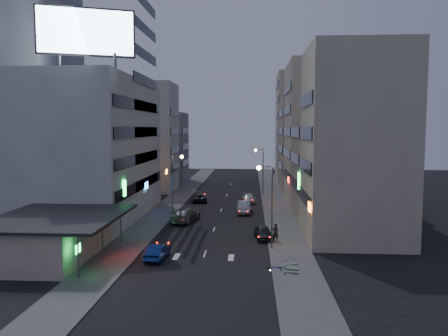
# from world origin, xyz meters

# --- Properties ---
(ground) EXTENTS (180.00, 180.00, 0.00)m
(ground) POSITION_xyz_m (0.00, 0.00, 0.00)
(ground) COLOR black
(ground) RESTS_ON ground
(sidewalk_left) EXTENTS (4.00, 120.00, 0.12)m
(sidewalk_left) POSITION_xyz_m (-8.00, 30.00, 0.06)
(sidewalk_left) COLOR #4C4C4F
(sidewalk_left) RESTS_ON ground
(sidewalk_right) EXTENTS (4.00, 120.00, 0.12)m
(sidewalk_right) POSITION_xyz_m (8.00, 30.00, 0.06)
(sidewalk_right) COLOR #4C4C4F
(sidewalk_right) RESTS_ON ground
(food_court) EXTENTS (11.00, 13.00, 3.88)m
(food_court) POSITION_xyz_m (-13.90, 2.00, 1.98)
(food_court) COLOR beige
(food_court) RESTS_ON ground
(white_building) EXTENTS (14.00, 24.00, 18.00)m
(white_building) POSITION_xyz_m (-17.00, 20.00, 9.00)
(white_building) COLOR silver
(white_building) RESTS_ON ground
(grey_tower) EXTENTS (10.00, 14.00, 34.00)m
(grey_tower) POSITION_xyz_m (-26.00, 23.00, 17.00)
(grey_tower) COLOR gray
(grey_tower) RESTS_ON ground
(shophouse_near) EXTENTS (10.00, 11.00, 20.00)m
(shophouse_near) POSITION_xyz_m (15.00, 10.50, 10.00)
(shophouse_near) COLOR beige
(shophouse_near) RESTS_ON ground
(shophouse_mid) EXTENTS (11.00, 12.00, 16.00)m
(shophouse_mid) POSITION_xyz_m (15.50, 22.00, 8.00)
(shophouse_mid) COLOR tan
(shophouse_mid) RESTS_ON ground
(shophouse_far) EXTENTS (10.00, 14.00, 22.00)m
(shophouse_far) POSITION_xyz_m (15.00, 35.00, 11.00)
(shophouse_far) COLOR beige
(shophouse_far) RESTS_ON ground
(far_left_a) EXTENTS (11.00, 10.00, 20.00)m
(far_left_a) POSITION_xyz_m (-15.50, 45.00, 10.00)
(far_left_a) COLOR silver
(far_left_a) RESTS_ON ground
(far_left_b) EXTENTS (12.00, 10.00, 15.00)m
(far_left_b) POSITION_xyz_m (-16.00, 58.00, 7.50)
(far_left_b) COLOR gray
(far_left_b) RESTS_ON ground
(far_right_a) EXTENTS (11.00, 12.00, 18.00)m
(far_right_a) POSITION_xyz_m (15.50, 50.00, 9.00)
(far_right_a) COLOR tan
(far_right_a) RESTS_ON ground
(far_right_b) EXTENTS (12.00, 12.00, 24.00)m
(far_right_b) POSITION_xyz_m (16.00, 64.00, 12.00)
(far_right_b) COLOR beige
(far_right_b) RESTS_ON ground
(billboard) EXTENTS (9.52, 3.75, 6.20)m
(billboard) POSITION_xyz_m (-12.99, 9.97, 21.66)
(billboard) COLOR #595B60
(billboard) RESTS_ON white_building
(street_lamp_right_near) EXTENTS (1.60, 0.44, 8.02)m
(street_lamp_right_near) POSITION_xyz_m (5.90, 6.00, 5.36)
(street_lamp_right_near) COLOR #595B60
(street_lamp_right_near) RESTS_ON sidewalk_right
(street_lamp_left) EXTENTS (1.60, 0.44, 8.02)m
(street_lamp_left) POSITION_xyz_m (-5.90, 22.00, 5.36)
(street_lamp_left) COLOR #595B60
(street_lamp_left) RESTS_ON sidewalk_left
(street_lamp_right_far) EXTENTS (1.60, 0.44, 8.02)m
(street_lamp_right_far) POSITION_xyz_m (5.90, 40.00, 5.36)
(street_lamp_right_far) COLOR #595B60
(street_lamp_right_far) RESTS_ON sidewalk_right
(parked_car_right_near) EXTENTS (2.15, 4.23, 1.38)m
(parked_car_right_near) POSITION_xyz_m (5.60, 9.82, 0.69)
(parked_car_right_near) COLOR #27282D
(parked_car_right_near) RESTS_ON ground
(parked_car_right_mid) EXTENTS (1.75, 5.00, 1.65)m
(parked_car_right_mid) POSITION_xyz_m (3.29, 23.93, 0.82)
(parked_car_right_mid) COLOR #9DA0A5
(parked_car_right_mid) RESTS_ON ground
(parked_car_left) EXTENTS (2.74, 4.87, 1.28)m
(parked_car_left) POSITION_xyz_m (-3.93, 33.00, 0.64)
(parked_car_left) COLOR #232328
(parked_car_left) RESTS_ON ground
(parked_car_right_far) EXTENTS (2.37, 4.64, 1.29)m
(parked_car_right_far) POSITION_xyz_m (3.93, 32.42, 0.65)
(parked_car_right_far) COLOR #A6AAAE
(parked_car_right_far) RESTS_ON ground
(road_car_blue) EXTENTS (1.65, 4.21, 1.36)m
(road_car_blue) POSITION_xyz_m (-4.07, 2.16, 0.68)
(road_car_blue) COLOR navy
(road_car_blue) RESTS_ON ground
(road_car_silver) EXTENTS (3.56, 6.30, 1.72)m
(road_car_silver) POSITION_xyz_m (-3.92, 17.95, 0.86)
(road_car_silver) COLOR gray
(road_car_silver) RESTS_ON ground
(person) EXTENTS (0.76, 0.60, 1.85)m
(person) POSITION_xyz_m (6.78, 8.53, 1.04)
(person) COLOR black
(person) RESTS_ON sidewalk_right
(scooter_black_a) EXTENTS (0.85, 1.79, 1.05)m
(scooter_black_a) POSITION_xyz_m (8.19, -1.25, 0.65)
(scooter_black_a) COLOR black
(scooter_black_a) RESTS_ON sidewalk_right
(scooter_silver_a) EXTENTS (0.84, 2.08, 1.24)m
(scooter_silver_a) POSITION_xyz_m (8.20, -0.11, 0.74)
(scooter_silver_a) COLOR #9DA1A4
(scooter_silver_a) RESTS_ON sidewalk_right
(scooter_blue) EXTENTS (0.70, 1.92, 1.16)m
(scooter_blue) POSITION_xyz_m (7.18, 0.31, 0.70)
(scooter_blue) COLOR navy
(scooter_blue) RESTS_ON sidewalk_right
(scooter_black_b) EXTENTS (0.64, 1.70, 1.02)m
(scooter_black_b) POSITION_xyz_m (7.81, -0.12, 0.63)
(scooter_black_b) COLOR black
(scooter_black_b) RESTS_ON sidewalk_right
(scooter_silver_b) EXTENTS (0.95, 1.84, 1.07)m
(scooter_silver_b) POSITION_xyz_m (8.23, 1.29, 0.66)
(scooter_silver_b) COLOR #A7AAAF
(scooter_silver_b) RESTS_ON sidewalk_right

